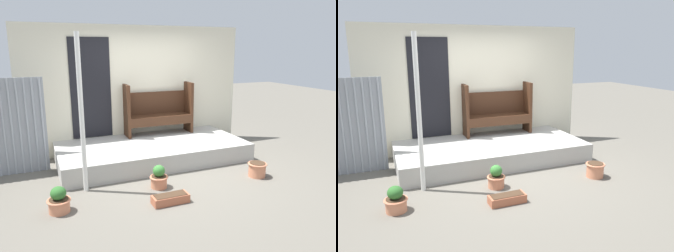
{
  "view_description": "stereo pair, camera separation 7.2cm",
  "coord_description": "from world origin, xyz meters",
  "views": [
    {
      "loc": [
        -2.17,
        -4.91,
        2.16
      ],
      "look_at": [
        0.03,
        0.3,
        0.79
      ],
      "focal_mm": 35.0,
      "sensor_mm": 36.0,
      "label": 1
    },
    {
      "loc": [
        -2.1,
        -4.94,
        2.16
      ],
      "look_at": [
        0.03,
        0.3,
        0.79
      ],
      "focal_mm": 35.0,
      "sensor_mm": 36.0,
      "label": 2
    }
  ],
  "objects": [
    {
      "name": "ground_plane",
      "position": [
        0.0,
        0.0,
        0.0
      ],
      "size": [
        24.0,
        24.0,
        0.0
      ],
      "primitive_type": "plane",
      "color": "#666056"
    },
    {
      "name": "porch_slab",
      "position": [
        -0.07,
        0.85,
        0.17
      ],
      "size": [
        3.58,
        1.7,
        0.34
      ],
      "color": "#B2AFA8",
      "rests_on": "ground_plane"
    },
    {
      "name": "house_wall",
      "position": [
        -0.11,
        1.73,
        1.3
      ],
      "size": [
        4.78,
        0.08,
        2.6
      ],
      "color": "beige",
      "rests_on": "ground_plane"
    },
    {
      "name": "support_post",
      "position": [
        -1.51,
        -0.1,
        1.19
      ],
      "size": [
        0.07,
        0.07,
        2.37
      ],
      "color": "white",
      "rests_on": "ground_plane"
    },
    {
      "name": "bench",
      "position": [
        0.31,
        1.48,
        0.86
      ],
      "size": [
        1.45,
        0.45,
        1.08
      ],
      "rotation": [
        0.0,
        0.0,
        -0.03
      ],
      "color": "#422616",
      "rests_on": "porch_slab"
    },
    {
      "name": "flower_pot_left",
      "position": [
        -1.95,
        -0.65,
        0.16
      ],
      "size": [
        0.32,
        0.32,
        0.36
      ],
      "color": "tan",
      "rests_on": "ground_plane"
    },
    {
      "name": "flower_pot_middle",
      "position": [
        -0.43,
        -0.43,
        0.16
      ],
      "size": [
        0.29,
        0.29,
        0.37
      ],
      "color": "tan",
      "rests_on": "ground_plane"
    },
    {
      "name": "flower_pot_right",
      "position": [
        1.28,
        -0.66,
        0.13
      ],
      "size": [
        0.33,
        0.33,
        0.25
      ],
      "color": "tan",
      "rests_on": "ground_plane"
    },
    {
      "name": "planter_box_rect",
      "position": [
        -0.48,
        -0.99,
        0.06
      ],
      "size": [
        0.53,
        0.21,
        0.13
      ],
      "color": "#B26042",
      "rests_on": "ground_plane"
    }
  ]
}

